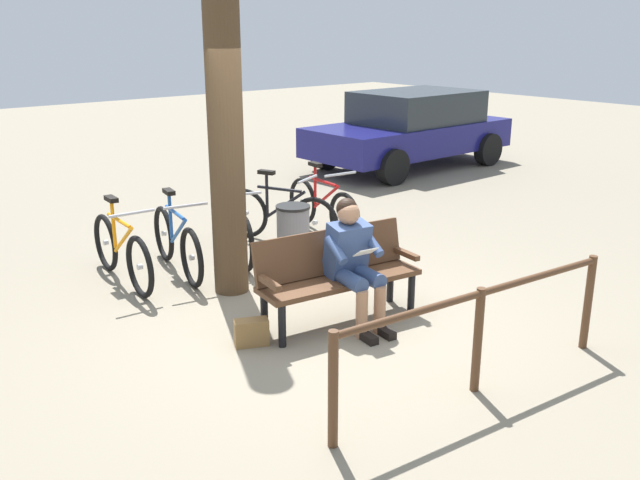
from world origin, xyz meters
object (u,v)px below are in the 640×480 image
tree_trunk (225,128)px  litter_bin (293,240)px  bicycle_orange (233,229)px  handbag (251,332)px  bicycle_red (280,216)px  bicycle_blue (177,242)px  bicycle_silver (122,251)px  bicycle_black (323,207)px  parked_car (411,128)px  bench (336,270)px  person_reading (353,257)px

tree_trunk → litter_bin: 1.55m
tree_trunk → bicycle_orange: bearing=-124.5°
handbag → bicycle_red: bearing=-131.5°
bicycle_blue → bicycle_silver: same height
bicycle_black → parked_car: 4.86m
bicycle_black → bench: bearing=-31.2°
bicycle_blue → parked_car: bearing=122.1°
handbag → bicycle_red: 3.03m
bicycle_red → bicycle_silver: same height
bench → bicycle_black: bicycle_black is taller
litter_bin → bicycle_silver: bearing=-31.8°
bench → litter_bin: 1.34m
bicycle_silver → parked_car: parked_car is taller
tree_trunk → bicycle_silver: (0.79, -0.95, -1.37)m
bicycle_orange → parked_car: (-5.74, -2.46, 0.41)m
litter_bin → bicycle_black: bicycle_black is taller
tree_trunk → litter_bin: tree_trunk is taller
bench → bicycle_orange: bearing=-88.9°
bench → bicycle_blue: size_ratio=1.00×
bicycle_silver → bicycle_black: bearing=95.5°
bicycle_blue → bicycle_orange: bearing=104.7°
bicycle_red → bicycle_orange: (0.79, 0.13, 0.00)m
handbag → bicycle_silver: size_ratio=0.18×
bench → bicycle_blue: 2.21m
tree_trunk → parked_car: (-6.37, -3.37, -0.96)m
litter_bin → bicycle_blue: size_ratio=0.49×
bicycle_orange → parked_car: 6.26m
bicycle_red → person_reading: bearing=-45.6°
bicycle_silver → bicycle_red: bearing=96.3°
bicycle_silver → handbag: bearing=9.3°
parked_car → handbag: bearing=32.9°
bench → bicycle_blue: (0.52, -2.14, -0.15)m
tree_trunk → bicycle_orange: tree_trunk is taller
bicycle_red → parked_car: parked_car is taller
person_reading → tree_trunk: tree_trunk is taller
person_reading → bicycle_blue: size_ratio=0.72×
bicycle_black → handbag: bearing=-43.9°
handbag → bicycle_red: bicycle_red is taller
bicycle_black → bicycle_orange: size_ratio=1.04×
litter_bin → parked_car: parked_car is taller
bicycle_blue → person_reading: bearing=25.0°
bench → bicycle_red: (-1.06, -2.32, -0.15)m
bench → bicycle_silver: bearing=-54.8°
person_reading → parked_car: size_ratio=0.28×
bicycle_black → bicycle_silver: same height
tree_trunk → bench: bearing=105.3°
tree_trunk → parked_car: size_ratio=0.82×
handbag → tree_trunk: 2.11m
bench → parked_car: (-6.02, -4.65, 0.27)m
litter_bin → bicycle_silver: 1.88m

